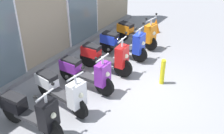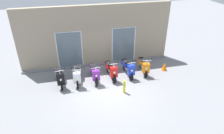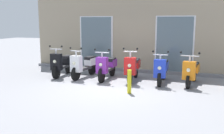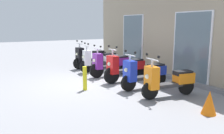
% 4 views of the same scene
% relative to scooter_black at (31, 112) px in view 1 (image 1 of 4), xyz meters
% --- Properties ---
extents(ground_plane, '(40.00, 40.00, 0.00)m').
position_rel_scooter_black_xyz_m(ground_plane, '(2.33, -1.14, -0.49)').
color(ground_plane, gray).
extents(storefront_facade, '(9.12, 0.50, 3.70)m').
position_rel_scooter_black_xyz_m(storefront_facade, '(2.33, 1.93, 1.30)').
color(storefront_facade, gray).
rests_on(storefront_facade, ground_plane).
extents(scooter_black, '(0.54, 1.59, 1.23)m').
position_rel_scooter_black_xyz_m(scooter_black, '(0.00, 0.00, 0.00)').
color(scooter_black, black).
rests_on(scooter_black, ground_plane).
extents(scooter_white, '(0.55, 1.64, 1.19)m').
position_rel_scooter_black_xyz_m(scooter_white, '(0.91, 0.01, 0.00)').
color(scooter_white, black).
rests_on(scooter_white, ground_plane).
extents(scooter_purple, '(0.57, 1.67, 1.17)m').
position_rel_scooter_black_xyz_m(scooter_purple, '(1.83, 0.03, -0.01)').
color(scooter_purple, black).
rests_on(scooter_purple, ground_plane).
extents(scooter_red, '(0.52, 1.66, 1.24)m').
position_rel_scooter_black_xyz_m(scooter_red, '(2.78, 0.08, -0.01)').
color(scooter_red, black).
rests_on(scooter_red, ground_plane).
extents(scooter_blue, '(0.54, 1.63, 1.17)m').
position_rel_scooter_black_xyz_m(scooter_blue, '(3.79, 0.11, -0.02)').
color(scooter_blue, black).
rests_on(scooter_blue, ground_plane).
extents(scooter_orange, '(0.62, 1.59, 1.17)m').
position_rel_scooter_black_xyz_m(scooter_orange, '(4.76, 0.18, -0.03)').
color(scooter_orange, black).
rests_on(scooter_orange, ground_plane).
extents(curb_bollard, '(0.12, 0.12, 0.70)m').
position_rel_scooter_black_xyz_m(curb_bollard, '(3.09, -1.49, -0.14)').
color(curb_bollard, yellow).
rests_on(curb_bollard, ground_plane).
extents(traffic_cone, '(0.32, 0.32, 0.52)m').
position_rel_scooter_black_xyz_m(traffic_cone, '(6.09, 0.11, -0.23)').
color(traffic_cone, orange).
rests_on(traffic_cone, ground_plane).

